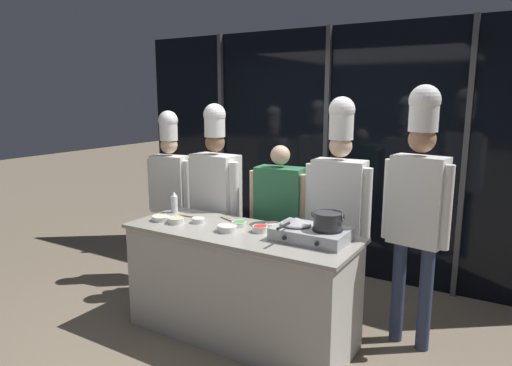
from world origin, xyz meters
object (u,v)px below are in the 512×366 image
frying_pan (296,221)px  prep_bowl_ginger (176,220)px  chef_pastry (418,195)px  prep_bowl_bean_sprouts (198,220)px  person_guest (280,212)px  stock_pot (328,220)px  prep_bowl_onion (227,228)px  chef_sous (216,189)px  prep_bowl_noodles (161,218)px  serving_spoon_slotted (232,221)px  portable_stove (311,234)px  chef_line (339,197)px  prep_bowl_shrimp (273,225)px  chef_head (170,182)px  prep_bowl_bell_pepper (260,228)px  serving_spoon_solid (196,217)px  squeeze_bottle_clear (174,203)px  prep_bowl_scallions (239,224)px

frying_pan → prep_bowl_ginger: size_ratio=2.92×
prep_bowl_ginger → chef_pastry: (1.83, 0.68, 0.30)m
prep_bowl_bean_sprouts → person_guest: size_ratio=0.08×
stock_pot → prep_bowl_onion: bearing=-169.8°
prep_bowl_ginger → chef_sous: (-0.05, 0.65, 0.15)m
prep_bowl_noodles → chef_sous: 0.68m
serving_spoon_slotted → person_guest: (0.23, 0.44, 0.01)m
frying_pan → portable_stove: bearing=1.9°
chef_line → chef_pastry: 0.66m
prep_bowl_shrimp → prep_bowl_onion: size_ratio=0.79×
prep_bowl_ginger → chef_head: 1.04m
prep_bowl_bell_pepper → serving_spoon_solid: 0.70m
stock_pot → chef_pastry: size_ratio=0.12×
frying_pan → chef_pastry: chef_pastry is taller
stock_pot → serving_spoon_solid: 1.27m
prep_bowl_bell_pepper → stock_pot: bearing=2.1°
prep_bowl_noodles → serving_spoon_solid: 0.31m
prep_bowl_bell_pepper → serving_spoon_solid: prep_bowl_bell_pepper is taller
frying_pan → squeeze_bottle_clear: 1.30m
prep_bowl_scallions → chef_pastry: bearing=19.8°
prep_bowl_ginger → portable_stove: bearing=8.5°
frying_pan → prep_bowl_bean_sprouts: 0.90m
serving_spoon_solid → chef_sous: 0.47m
prep_bowl_bean_sprouts → prep_bowl_onion: bearing=-12.9°
prep_bowl_ginger → prep_bowl_shrimp: prep_bowl_ginger is taller
prep_bowl_noodles → prep_bowl_scallions: size_ratio=1.27×
stock_pot → chef_sous: size_ratio=0.13×
serving_spoon_slotted → stock_pot: bearing=-6.8°
prep_bowl_bean_sprouts → stock_pot: bearing=3.1°
stock_pot → chef_sous: bearing=160.8°
prep_bowl_onion → serving_spoon_slotted: bearing=116.0°
prep_bowl_shrimp → serving_spoon_slotted: (-0.39, -0.02, -0.02)m
prep_bowl_shrimp → serving_spoon_solid: 0.73m
person_guest → chef_line: size_ratio=0.78×
chef_sous → stock_pot: bearing=166.1°
prep_bowl_onion → chef_sous: bearing=132.2°
prep_bowl_shrimp → prep_bowl_noodles: (-0.94, -0.31, 0.00)m
serving_spoon_slotted → chef_line: chef_line is taller
prep_bowl_scallions → prep_bowl_ginger: bearing=-158.3°
chef_sous → person_guest: 0.68m
prep_bowl_ginger → prep_bowl_bean_sprouts: prep_bowl_ginger is taller
prep_bowl_onion → chef_head: 1.42m
chef_pastry → chef_line: bearing=4.5°
prep_bowl_noodles → serving_spoon_slotted: 0.62m
chef_head → chef_pastry: bearing=170.3°
prep_bowl_noodles → chef_pastry: bearing=18.8°
stock_pot → serving_spoon_solid: stock_pot is taller
prep_bowl_ginger → person_guest: bearing=50.1°
stock_pot → chef_sous: (-1.36, 0.47, 0.00)m
squeeze_bottle_clear → prep_bowl_bean_sprouts: 0.44m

